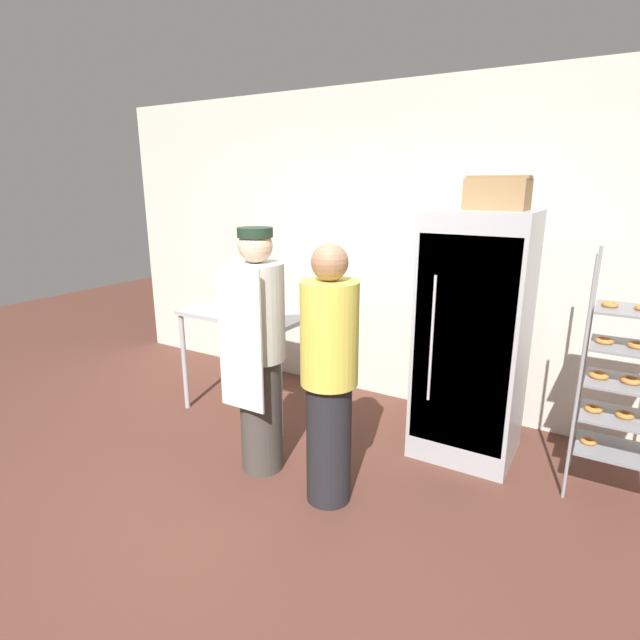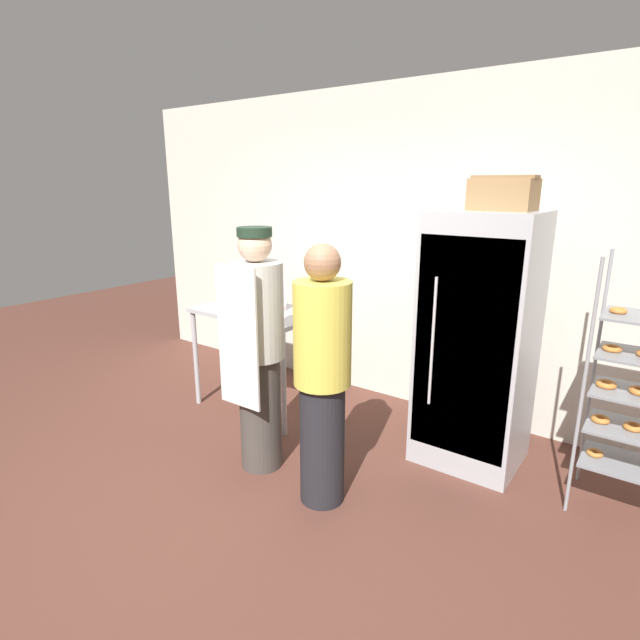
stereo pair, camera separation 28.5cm
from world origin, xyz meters
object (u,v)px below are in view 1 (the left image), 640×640
object	(u,v)px
cardboard_storage_box	(498,193)
person_customer	(329,377)
refrigerator	(473,338)
donut_box	(257,307)
baking_rack	(630,382)
person_baker	(258,350)
blender_pitcher	(227,289)

from	to	relation	value
cardboard_storage_box	person_customer	xyz separation A→B (m)	(-0.67, -1.06, -1.08)
refrigerator	donut_box	xyz separation A→B (m)	(-1.77, -0.24, 0.06)
cardboard_storage_box	person_customer	world-z (taller)	cardboard_storage_box
baking_rack	person_customer	size ratio (longest dim) A/B	0.97
baking_rack	person_customer	world-z (taller)	person_customer
donut_box	person_baker	world-z (taller)	person_baker
baking_rack	cardboard_storage_box	xyz separation A→B (m)	(-0.92, 0.06, 1.13)
baking_rack	donut_box	xyz separation A→B (m)	(-2.77, -0.19, 0.18)
blender_pitcher	person_baker	size ratio (longest dim) A/B	0.18
person_baker	baking_rack	bearing A→B (deg)	23.14
baking_rack	person_customer	distance (m)	1.88
baking_rack	person_baker	distance (m)	2.38
blender_pitcher	person_customer	distance (m)	1.87
baking_rack	blender_pitcher	size ratio (longest dim) A/B	5.27
refrigerator	blender_pitcher	size ratio (longest dim) A/B	5.98
blender_pitcher	person_customer	world-z (taller)	person_customer
donut_box	person_baker	bearing A→B (deg)	-51.69
baking_rack	person_baker	size ratio (longest dim) A/B	0.93
refrigerator	person_customer	size ratio (longest dim) A/B	1.10
blender_pitcher	person_baker	world-z (taller)	person_baker
refrigerator	person_baker	size ratio (longest dim) A/B	1.06
baking_rack	donut_box	bearing A→B (deg)	-176.10
refrigerator	person_baker	world-z (taller)	refrigerator
baking_rack	donut_box	size ratio (longest dim) A/B	5.57
refrigerator	cardboard_storage_box	distance (m)	1.02
person_baker	person_customer	world-z (taller)	person_baker
baking_rack	blender_pitcher	distance (m)	3.21
blender_pitcher	refrigerator	bearing A→B (deg)	3.30
donut_box	cardboard_storage_box	world-z (taller)	cardboard_storage_box
refrigerator	person_customer	world-z (taller)	refrigerator
donut_box	person_baker	size ratio (longest dim) A/B	0.17
donut_box	baking_rack	bearing A→B (deg)	3.90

